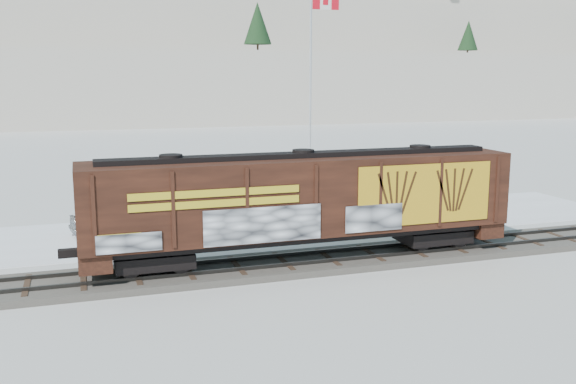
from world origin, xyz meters
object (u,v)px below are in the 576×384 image
object	(u,v)px
flagpole	(312,123)
car_silver	(114,219)
car_dark	(414,200)
hopper_railcar	(303,199)
car_white	(239,213)

from	to	relation	value
flagpole	car_silver	world-z (taller)	flagpole
flagpole	car_dark	distance (m)	8.09
hopper_railcar	flagpole	size ratio (longest dim) A/B	1.37
car_silver	car_white	distance (m)	6.43
car_white	hopper_railcar	bearing A→B (deg)	-156.46
car_white	flagpole	bearing A→B (deg)	-30.70
car_white	car_silver	bearing A→B (deg)	104.90
flagpole	car_white	size ratio (longest dim) A/B	3.21
car_silver	flagpole	bearing A→B (deg)	-78.06
hopper_railcar	car_silver	xyz separation A→B (m)	(-7.20, 8.38, -2.12)
flagpole	car_dark	world-z (taller)	flagpole
car_white	car_dark	world-z (taller)	car_dark
flagpole	car_white	distance (m)	9.19
flagpole	hopper_railcar	bearing A→B (deg)	-111.64
hopper_railcar	car_silver	size ratio (longest dim) A/B	4.13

